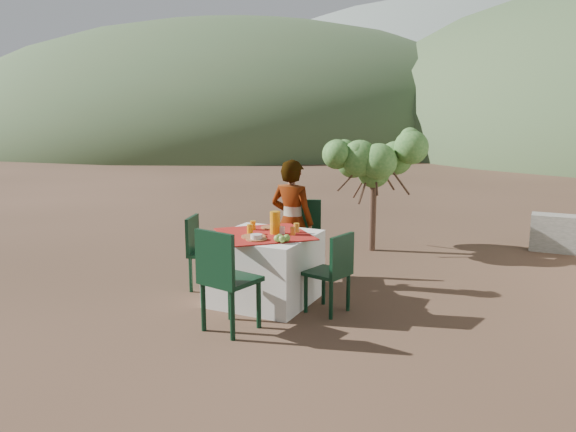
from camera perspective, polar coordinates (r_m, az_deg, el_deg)
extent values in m
plane|color=#322216|center=(6.58, 1.26, -7.73)|extent=(160.00, 160.00, 0.00)
cube|color=silver|center=(6.19, -2.39, -5.29)|extent=(1.02, 1.02, 0.75)
cube|color=maroon|center=(6.10, -2.42, -1.84)|extent=(1.30, 1.30, 0.01)
cylinder|color=black|center=(6.85, -0.17, -4.88)|extent=(0.05, 0.05, 0.48)
cylinder|color=black|center=(6.83, 2.89, -4.94)|extent=(0.05, 0.05, 0.48)
cylinder|color=black|center=(7.20, 0.07, -4.10)|extent=(0.05, 0.05, 0.48)
cylinder|color=black|center=(7.18, 2.97, -4.16)|extent=(0.05, 0.05, 0.48)
cube|color=black|center=(6.95, 1.45, -2.59)|extent=(0.58, 0.58, 0.04)
cube|color=black|center=(7.09, 1.55, -0.19)|extent=(0.44, 0.20, 0.47)
cylinder|color=black|center=(5.48, -3.00, -8.85)|extent=(0.05, 0.05, 0.49)
cylinder|color=black|center=(5.71, -5.90, -8.06)|extent=(0.05, 0.05, 0.49)
cylinder|color=black|center=(5.22, -5.67, -9.92)|extent=(0.05, 0.05, 0.49)
cylinder|color=black|center=(5.46, -8.60, -9.03)|extent=(0.05, 0.05, 0.49)
cube|color=black|center=(5.39, -5.84, -6.47)|extent=(0.54, 0.54, 0.04)
cube|color=black|center=(5.17, -7.47, -4.21)|extent=(0.46, 0.13, 0.48)
cylinder|color=black|center=(6.52, -7.16, -6.01)|extent=(0.04, 0.04, 0.43)
cylinder|color=black|center=(6.82, -6.41, -5.25)|extent=(0.04, 0.04, 0.43)
cylinder|color=black|center=(6.62, -9.86, -5.84)|extent=(0.04, 0.04, 0.43)
cylinder|color=black|center=(6.91, -9.00, -5.10)|extent=(0.04, 0.04, 0.43)
cube|color=black|center=(6.66, -8.16, -3.78)|extent=(0.49, 0.49, 0.04)
cube|color=black|center=(6.66, -9.69, -1.81)|extent=(0.15, 0.39, 0.42)
cylinder|color=black|center=(6.13, 3.62, -7.07)|extent=(0.04, 0.04, 0.42)
cylinder|color=black|center=(5.89, 1.82, -7.82)|extent=(0.04, 0.04, 0.42)
cylinder|color=black|center=(5.97, 6.13, -7.63)|extent=(0.04, 0.04, 0.42)
cylinder|color=black|center=(5.72, 4.38, -8.43)|extent=(0.04, 0.04, 0.42)
cube|color=black|center=(5.86, 4.02, -5.78)|extent=(0.47, 0.47, 0.04)
cube|color=black|center=(5.71, 5.51, -3.93)|extent=(0.13, 0.39, 0.41)
imported|color=#8C6651|center=(6.74, 0.40, -0.63)|extent=(0.57, 0.39, 1.51)
cylinder|color=#4E3227|center=(8.45, 8.60, 0.48)|extent=(0.10, 0.10, 1.19)
sphere|color=#285E22|center=(8.37, 8.71, 4.50)|extent=(0.51, 0.51, 0.51)
sphere|color=#285E22|center=(8.23, 11.87, 5.19)|extent=(0.48, 0.48, 0.48)
sphere|color=#285E22|center=(8.57, 6.16, 5.28)|extent=(0.44, 0.44, 0.44)
sphere|color=#285E22|center=(8.78, 10.17, 5.86)|extent=(0.46, 0.46, 0.46)
sphere|color=#285E22|center=(7.95, 8.12, 4.50)|extent=(0.41, 0.41, 0.41)
ellipsoid|color=#304728|center=(41.24, -4.48, 7.79)|extent=(40.00, 40.00, 16.00)
ellipsoid|color=slate|center=(58.10, 19.20, 8.08)|extent=(60.00, 60.00, 24.00)
cylinder|color=brown|center=(6.38, -1.81, -1.16)|extent=(0.21, 0.21, 0.01)
cylinder|color=brown|center=(5.93, -3.53, -2.09)|extent=(0.26, 0.26, 0.01)
cylinder|color=orange|center=(6.29, -3.59, -0.94)|extent=(0.06, 0.06, 0.10)
cylinder|color=orange|center=(6.07, -3.89, -1.35)|extent=(0.07, 0.07, 0.11)
cylinder|color=orange|center=(6.06, -1.32, -0.68)|extent=(0.11, 0.11, 0.25)
cylinder|color=brown|center=(5.81, -3.23, -2.37)|extent=(0.22, 0.22, 0.01)
cylinder|color=silver|center=(5.80, -3.23, -2.09)|extent=(0.12, 0.12, 0.05)
cylinder|color=orange|center=(6.01, 0.49, -1.54)|extent=(0.05, 0.05, 0.09)
cylinder|color=orange|center=(6.15, 0.87, -1.19)|extent=(0.06, 0.06, 0.10)
cube|color=silver|center=(6.06, -0.66, -1.46)|extent=(0.07, 0.04, 0.08)
sphere|color=olive|center=(5.74, -0.85, -2.19)|extent=(0.07, 0.07, 0.07)
sphere|color=olive|center=(5.72, -0.13, -2.24)|extent=(0.07, 0.07, 0.07)
sphere|color=olive|center=(5.67, -0.60, -2.35)|extent=(0.07, 0.07, 0.07)
sphere|color=olive|center=(5.69, -1.09, -2.30)|extent=(0.07, 0.07, 0.07)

